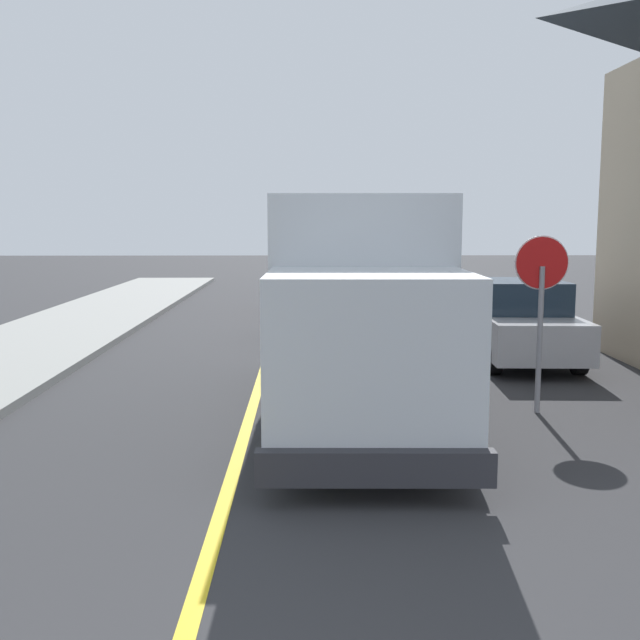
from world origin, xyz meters
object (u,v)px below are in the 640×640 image
at_px(parked_van_across, 520,323).
at_px(stop_sign, 541,290).
at_px(parked_car_near, 341,308).
at_px(box_truck, 357,295).
at_px(parked_car_mid, 335,286).
at_px(parked_car_far, 338,273).
at_px(parked_car_furthest, 327,263).

height_order(parked_van_across, stop_sign, stop_sign).
bearing_deg(parked_car_near, stop_sign, -68.95).
height_order(parked_car_near, parked_van_across, same).
bearing_deg(parked_car_near, box_truck, -90.59).
height_order(parked_car_mid, parked_van_across, same).
bearing_deg(parked_van_across, stop_sign, -102.19).
relative_size(parked_car_near, parked_car_far, 1.01).
bearing_deg(parked_van_across, parked_car_far, 102.18).
xyz_separation_m(parked_car_mid, stop_sign, (2.58, -12.63, 1.06)).
bearing_deg(parked_car_near, parked_car_furthest, 89.54).
distance_m(parked_car_near, parked_car_furthest, 19.29).
xyz_separation_m(parked_car_near, stop_sign, (2.64, -6.85, 1.06)).
distance_m(parked_car_mid, parked_van_across, 9.17).
distance_m(parked_car_mid, stop_sign, 12.94).
distance_m(parked_car_far, parked_car_furthest, 7.43).
bearing_deg(parked_car_furthest, stop_sign, -84.58).
height_order(parked_car_furthest, stop_sign, stop_sign).
bearing_deg(stop_sign, parked_car_far, 96.85).
relative_size(parked_car_furthest, stop_sign, 1.67).
height_order(parked_car_far, parked_car_furthest, same).
distance_m(parked_car_near, parked_van_across, 4.45).
height_order(parked_car_far, parked_van_across, same).
bearing_deg(parked_van_across, parked_car_near, 142.59).
xyz_separation_m(parked_car_near, parked_van_across, (3.53, -2.70, 0.00)).
relative_size(parked_car_far, parked_car_furthest, 1.01).
distance_m(parked_car_mid, parked_car_far, 6.10).
height_order(parked_car_far, stop_sign, stop_sign).
relative_size(box_truck, parked_van_across, 1.62).
bearing_deg(parked_car_furthest, parked_car_near, -90.46).
height_order(parked_car_furthest, parked_van_across, same).
bearing_deg(box_truck, parked_car_mid, 89.42).
relative_size(parked_car_mid, parked_car_far, 1.00).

